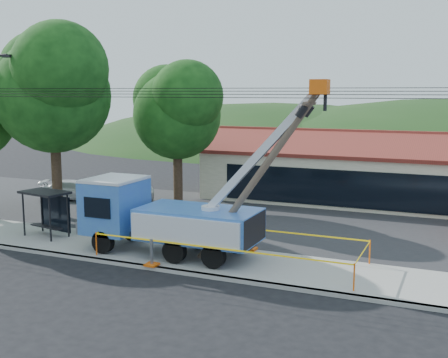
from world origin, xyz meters
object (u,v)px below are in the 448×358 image
bus_shelter (48,203)px  car_white (75,201)px  leaning_pole (263,169)px  car_silver (138,207)px  utility_truck (164,216)px

bus_shelter → car_white: (-4.89, 8.18, -1.77)m
leaning_pole → car_silver: leaning_pole is taller
bus_shelter → car_silver: (-0.03, 8.10, -1.77)m
bus_shelter → car_silver: bus_shelter is taller
bus_shelter → leaning_pole: bearing=8.6°
car_silver → car_white: (-4.86, 0.08, 0.00)m
car_silver → car_white: 4.86m
car_white → car_silver: bearing=-110.7°
bus_shelter → car_white: size_ratio=0.58×
leaning_pole → car_silver: (-11.19, 8.47, -4.10)m
leaning_pole → car_silver: 14.62m
utility_truck → car_silver: 10.92m
leaning_pole → car_white: bearing=151.9°
car_silver → bus_shelter: bearing=-109.0°
utility_truck → car_silver: bearing=128.4°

